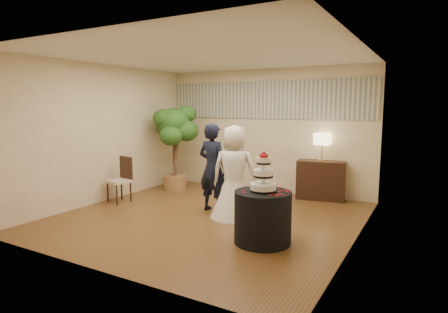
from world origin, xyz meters
The scene contains 15 objects.
floor centered at (0.00, 0.00, 0.00)m, with size 5.00×5.00×0.00m, color brown.
ceiling centered at (0.00, 0.00, 2.80)m, with size 5.00×5.00×0.00m, color white.
wall_back centered at (0.00, 2.50, 1.40)m, with size 5.00×0.06×2.80m, color beige.
wall_front centered at (0.00, -2.50, 1.40)m, with size 5.00×0.06×2.80m, color beige.
wall_left centered at (-2.50, 0.00, 1.40)m, with size 0.06×5.00×2.80m, color beige.
wall_right centered at (2.50, 0.00, 1.40)m, with size 0.06×5.00×2.80m, color beige.
mural_border centered at (0.00, 2.48, 2.10)m, with size 4.90×0.02×0.85m, color #A2A593.
groom centered at (-0.14, 0.40, 0.83)m, with size 0.60×0.40×1.65m, color black.
bride centered at (0.39, 0.26, 0.82)m, with size 0.86×0.86×1.64m, color white.
cake_table centered at (1.34, -0.67, 0.38)m, with size 0.82×0.82×0.75m, color black.
wedding_cake centered at (1.34, -0.67, 1.04)m, with size 0.37×0.37×0.57m, color white, non-canonical shape.
console centered at (1.38, 2.30, 0.41)m, with size 0.99×0.44×0.82m, color black.
table_lamp centered at (1.38, 2.30, 1.11)m, with size 0.30×0.30×0.58m, color beige, non-canonical shape.
ficus_tree centered at (-1.87, 1.53, 1.01)m, with size 0.96×0.96×2.02m, color #29581D, non-canonical shape.
side_chair centered at (-2.17, 0.02, 0.46)m, with size 0.43×0.45×0.93m, color black, non-canonical shape.
Camera 1 is at (3.42, -5.47, 1.95)m, focal length 30.00 mm.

